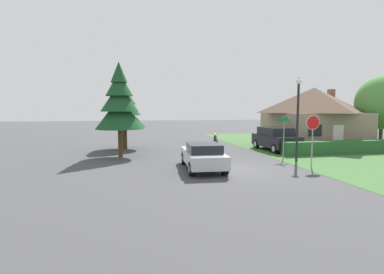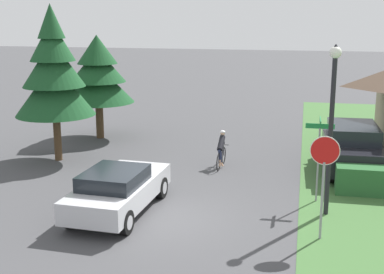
# 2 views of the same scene
# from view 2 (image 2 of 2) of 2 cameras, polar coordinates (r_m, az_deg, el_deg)

# --- Properties ---
(ground_plane) EXTENTS (140.00, 140.00, 0.00)m
(ground_plane) POSITION_cam_2_polar(r_m,az_deg,el_deg) (16.14, -3.22, -8.71)
(ground_plane) COLOR #424244
(sedan_left_lane) EXTENTS (2.14, 4.63, 1.42)m
(sedan_left_lane) POSITION_cam_2_polar(r_m,az_deg,el_deg) (16.50, -7.88, -5.60)
(sedan_left_lane) COLOR #BCBCC1
(sedan_left_lane) RESTS_ON ground
(cyclist) EXTENTS (0.44, 1.72, 1.45)m
(cyclist) POSITION_cam_2_polar(r_m,az_deg,el_deg) (21.07, 3.14, -1.39)
(cyclist) COLOR black
(cyclist) RESTS_ON ground
(parked_suv_right) EXTENTS (2.19, 4.52, 1.80)m
(parked_suv_right) POSITION_cam_2_polar(r_m,az_deg,el_deg) (21.39, 16.74, -1.11)
(parked_suv_right) COLOR black
(parked_suv_right) RESTS_ON ground
(stop_sign) EXTENTS (0.78, 0.07, 2.87)m
(stop_sign) POSITION_cam_2_polar(r_m,az_deg,el_deg) (14.51, 13.91, -3.03)
(stop_sign) COLOR gray
(stop_sign) RESTS_ON ground
(street_lamp) EXTENTS (0.35, 0.35, 5.14)m
(street_lamp) POSITION_cam_2_polar(r_m,az_deg,el_deg) (16.10, 14.70, 2.76)
(street_lamp) COLOR black
(street_lamp) RESTS_ON ground
(street_name_sign) EXTENTS (0.90, 0.90, 2.74)m
(street_name_sign) POSITION_cam_2_polar(r_m,az_deg,el_deg) (17.45, 13.40, -0.81)
(street_name_sign) COLOR gray
(street_name_sign) RESTS_ON ground
(conifer_tall_near) EXTENTS (3.21, 3.21, 6.33)m
(conifer_tall_near) POSITION_cam_2_polar(r_m,az_deg,el_deg) (22.22, -14.54, 6.62)
(conifer_tall_near) COLOR #4C3823
(conifer_tall_near) RESTS_ON ground
(conifer_tall_far) EXTENTS (3.39, 3.39, 4.95)m
(conifer_tall_far) POSITION_cam_2_polar(r_m,az_deg,el_deg) (25.90, -10.01, 6.65)
(conifer_tall_far) COLOR #4C3823
(conifer_tall_far) RESTS_ON ground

